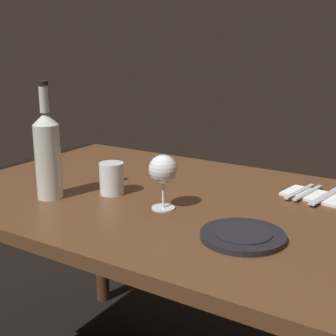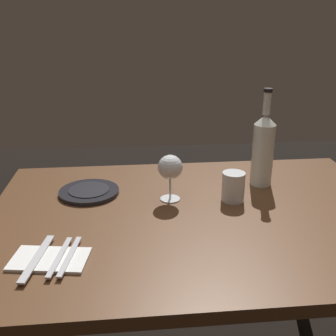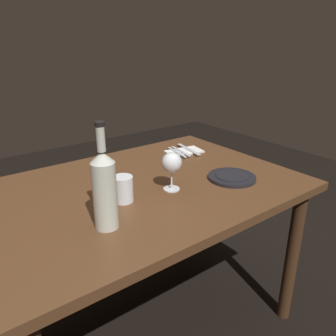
# 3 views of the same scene
# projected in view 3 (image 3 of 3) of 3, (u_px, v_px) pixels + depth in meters

# --- Properties ---
(ground_plane) EXTENTS (6.00, 6.00, 0.00)m
(ground_plane) POSITION_uv_depth(u_px,v_px,m) (146.00, 322.00, 1.66)
(ground_plane) COLOR black
(dining_table) EXTENTS (1.30, 0.90, 0.74)m
(dining_table) POSITION_uv_depth(u_px,v_px,m) (142.00, 205.00, 1.42)
(dining_table) COLOR #56351E
(dining_table) RESTS_ON ground
(wine_glass_left) EXTENTS (0.08, 0.08, 0.16)m
(wine_glass_left) POSITION_uv_depth(u_px,v_px,m) (172.00, 164.00, 1.31)
(wine_glass_left) COLOR white
(wine_glass_left) RESTS_ON dining_table
(wine_bottle) EXTENTS (0.08, 0.08, 0.35)m
(wine_bottle) POSITION_uv_depth(u_px,v_px,m) (104.00, 189.00, 1.04)
(wine_bottle) COLOR silver
(wine_bottle) RESTS_ON dining_table
(water_tumbler) EXTENTS (0.08, 0.08, 0.10)m
(water_tumbler) POSITION_uv_depth(u_px,v_px,m) (123.00, 190.00, 1.24)
(water_tumbler) COLOR white
(water_tumbler) RESTS_ON dining_table
(dinner_plate) EXTENTS (0.21, 0.21, 0.02)m
(dinner_plate) POSITION_uv_depth(u_px,v_px,m) (232.00, 177.00, 1.45)
(dinner_plate) COLOR black
(dinner_plate) RESTS_ON dining_table
(folded_napkin) EXTENTS (0.21, 0.14, 0.01)m
(folded_napkin) POSITION_uv_depth(u_px,v_px,m) (184.00, 151.00, 1.79)
(folded_napkin) COLOR white
(folded_napkin) RESTS_ON dining_table
(fork_inner) EXTENTS (0.04, 0.18, 0.00)m
(fork_inner) POSITION_uv_depth(u_px,v_px,m) (180.00, 151.00, 1.77)
(fork_inner) COLOR silver
(fork_inner) RESTS_ON folded_napkin
(fork_outer) EXTENTS (0.04, 0.18, 0.00)m
(fork_outer) POSITION_uv_depth(u_px,v_px,m) (177.00, 152.00, 1.75)
(fork_outer) COLOR silver
(fork_outer) RESTS_ON folded_napkin
(table_knife) EXTENTS (0.05, 0.21, 0.00)m
(table_knife) POSITION_uv_depth(u_px,v_px,m) (188.00, 149.00, 1.80)
(table_knife) COLOR silver
(table_knife) RESTS_ON folded_napkin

